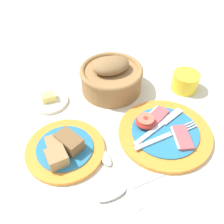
# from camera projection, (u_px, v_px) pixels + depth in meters

# --- Properties ---
(ground_plane) EXTENTS (3.00, 3.00, 0.00)m
(ground_plane) POSITION_uv_depth(u_px,v_px,m) (136.00, 129.00, 0.71)
(ground_plane) COLOR beige
(breakfast_plate) EXTENTS (0.25, 0.25, 0.04)m
(breakfast_plate) POSITION_uv_depth(u_px,v_px,m) (163.00, 132.00, 0.69)
(breakfast_plate) COLOR orange
(breakfast_plate) RESTS_ON ground_plane
(bread_plate) EXTENTS (0.20, 0.20, 0.05)m
(bread_plate) POSITION_uv_depth(u_px,v_px,m) (64.00, 148.00, 0.65)
(bread_plate) COLOR orange
(bread_plate) RESTS_ON ground_plane
(sugar_cup) EXTENTS (0.08, 0.08, 0.06)m
(sugar_cup) POSITION_uv_depth(u_px,v_px,m) (185.00, 81.00, 0.81)
(sugar_cup) COLOR yellow
(sugar_cup) RESTS_ON ground_plane
(bread_basket) EXTENTS (0.19, 0.19, 0.11)m
(bread_basket) POSITION_uv_depth(u_px,v_px,m) (111.00, 77.00, 0.80)
(bread_basket) COLOR olive
(bread_basket) RESTS_ON ground_plane
(butter_dish) EXTENTS (0.11, 0.11, 0.03)m
(butter_dish) POSITION_uv_depth(u_px,v_px,m) (49.00, 100.00, 0.78)
(butter_dish) COLOR silver
(butter_dish) RESTS_ON ground_plane
(teaspoon_by_saucer) EXTENTS (0.19, 0.08, 0.01)m
(teaspoon_by_saucer) POSITION_uv_depth(u_px,v_px,m) (123.00, 190.00, 0.58)
(teaspoon_by_saucer) COLOR silver
(teaspoon_by_saucer) RESTS_ON ground_plane
(teaspoon_near_cup) EXTENTS (0.10, 0.18, 0.01)m
(teaspoon_near_cup) POSITION_uv_depth(u_px,v_px,m) (109.00, 164.00, 0.63)
(teaspoon_near_cup) COLOR silver
(teaspoon_near_cup) RESTS_ON ground_plane
(teaspoon_stray) EXTENTS (0.05, 0.19, 0.01)m
(teaspoon_stray) POSITION_uv_depth(u_px,v_px,m) (160.00, 99.00, 0.79)
(teaspoon_stray) COLOR silver
(teaspoon_stray) RESTS_ON ground_plane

